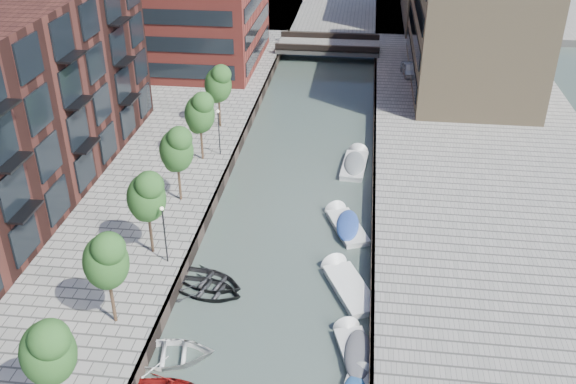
% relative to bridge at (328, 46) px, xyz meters
% --- Properties ---
extents(water, '(300.00, 300.00, 0.00)m').
position_rel_bridge_xyz_m(water, '(0.00, -32.00, -1.39)').
color(water, '#38473F').
rests_on(water, ground).
extents(quay_right, '(20.00, 140.00, 1.00)m').
position_rel_bridge_xyz_m(quay_right, '(16.00, -32.00, -0.89)').
color(quay_right, gray).
rests_on(quay_right, ground).
extents(quay_wall_left, '(0.25, 140.00, 1.00)m').
position_rel_bridge_xyz_m(quay_wall_left, '(-6.10, -32.00, -0.89)').
color(quay_wall_left, '#332823').
rests_on(quay_wall_left, ground).
extents(quay_wall_right, '(0.25, 140.00, 1.00)m').
position_rel_bridge_xyz_m(quay_wall_right, '(6.10, -32.00, -0.89)').
color(quay_wall_right, '#332823').
rests_on(quay_wall_right, ground).
extents(far_closure, '(80.00, 40.00, 1.00)m').
position_rel_bridge_xyz_m(far_closure, '(0.00, 28.00, -0.89)').
color(far_closure, gray).
rests_on(far_closure, ground).
extents(apartment_block, '(8.00, 38.00, 14.00)m').
position_rel_bridge_xyz_m(apartment_block, '(-20.00, -42.00, 6.61)').
color(apartment_block, '#321713').
rests_on(apartment_block, quay_left).
extents(tan_block_near, '(12.00, 25.00, 14.00)m').
position_rel_bridge_xyz_m(tan_block_near, '(16.00, -10.00, 6.61)').
color(tan_block_near, '#8D7656').
rests_on(tan_block_near, quay_right).
extents(bridge, '(13.00, 6.00, 1.30)m').
position_rel_bridge_xyz_m(bridge, '(0.00, 0.00, 0.00)').
color(bridge, gray).
rests_on(bridge, ground).
extents(tree_1, '(2.50, 2.50, 5.95)m').
position_rel_bridge_xyz_m(tree_1, '(-8.50, -61.00, 3.92)').
color(tree_1, '#382619').
rests_on(tree_1, quay_left).
extents(tree_2, '(2.50, 2.50, 5.95)m').
position_rel_bridge_xyz_m(tree_2, '(-8.50, -54.00, 3.92)').
color(tree_2, '#382619').
rests_on(tree_2, quay_left).
extents(tree_3, '(2.50, 2.50, 5.95)m').
position_rel_bridge_xyz_m(tree_3, '(-8.50, -47.00, 3.92)').
color(tree_3, '#382619').
rests_on(tree_3, quay_left).
extents(tree_4, '(2.50, 2.50, 5.95)m').
position_rel_bridge_xyz_m(tree_4, '(-8.50, -40.00, 3.92)').
color(tree_4, '#382619').
rests_on(tree_4, quay_left).
extents(tree_5, '(2.50, 2.50, 5.95)m').
position_rel_bridge_xyz_m(tree_5, '(-8.50, -33.00, 3.92)').
color(tree_5, '#382619').
rests_on(tree_5, quay_left).
extents(tree_6, '(2.50, 2.50, 5.95)m').
position_rel_bridge_xyz_m(tree_6, '(-8.50, -26.00, 3.92)').
color(tree_6, '#382619').
rests_on(tree_6, quay_left).
extents(lamp_1, '(0.24, 0.24, 4.12)m').
position_rel_bridge_xyz_m(lamp_1, '(-7.20, -48.00, 2.12)').
color(lamp_1, black).
rests_on(lamp_1, quay_left).
extents(lamp_2, '(0.24, 0.24, 4.12)m').
position_rel_bridge_xyz_m(lamp_2, '(-7.20, -32.00, 2.12)').
color(lamp_2, black).
rests_on(lamp_2, quay_left).
extents(sloop_1, '(5.30, 4.33, 0.96)m').
position_rel_bridge_xyz_m(sloop_1, '(-4.21, -49.68, -1.39)').
color(sloop_1, black).
rests_on(sloop_1, ground).
extents(sloop_3, '(5.69, 4.55, 1.05)m').
position_rel_bridge_xyz_m(sloop_3, '(-4.98, -55.61, -1.39)').
color(sloop_3, silver).
rests_on(sloop_3, ground).
extents(sloop_4, '(5.42, 4.53, 0.97)m').
position_rel_bridge_xyz_m(sloop_4, '(-4.32, -48.79, -1.39)').
color(sloop_4, black).
rests_on(sloop_4, ground).
extents(motorboat_1, '(2.98, 5.11, 1.61)m').
position_rel_bridge_xyz_m(motorboat_1, '(5.24, -53.99, -1.19)').
color(motorboat_1, silver).
rests_on(motorboat_1, ground).
extents(motorboat_2, '(4.04, 5.87, 1.86)m').
position_rel_bridge_xyz_m(motorboat_2, '(4.45, -47.84, -1.28)').
color(motorboat_2, white).
rests_on(motorboat_2, ground).
extents(motorboat_3, '(3.56, 5.47, 1.73)m').
position_rel_bridge_xyz_m(motorboat_3, '(4.07, -40.84, -1.18)').
color(motorboat_3, white).
rests_on(motorboat_3, ground).
extents(motorboat_4, '(2.38, 5.73, 1.86)m').
position_rel_bridge_xyz_m(motorboat_4, '(4.45, -30.79, -1.16)').
color(motorboat_4, silver).
rests_on(motorboat_4, ground).
extents(car, '(2.26, 4.31, 1.40)m').
position_rel_bridge_xyz_m(car, '(9.94, -9.01, 0.31)').
color(car, silver).
rests_on(car, quay_right).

